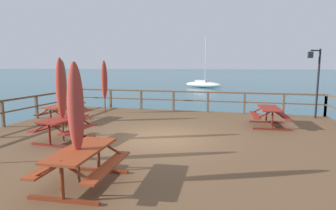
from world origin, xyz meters
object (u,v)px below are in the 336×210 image
at_px(picnic_table_mid_right, 82,159).
at_px(patio_umbrella_tall_front, 61,89).
at_px(picnic_table_front_right, 64,124).
at_px(patio_umbrella_short_back, 63,83).
at_px(patio_umbrella_tall_mid_left, 76,108).
at_px(picnic_table_front_left, 65,109).
at_px(lamp_post_hooked, 315,73).
at_px(patio_umbrella_tall_back_left, 104,80).
at_px(sailboat_distant, 203,84).
at_px(picnic_table_back_left, 269,113).

relative_size(picnic_table_mid_right, patio_umbrella_tall_front, 0.72).
xyz_separation_m(picnic_table_front_right, picnic_table_mid_right, (2.41, -2.84, 0.01)).
height_order(patio_umbrella_short_back, patio_umbrella_tall_mid_left, patio_umbrella_short_back).
bearing_deg(picnic_table_mid_right, picnic_table_front_right, 130.27).
xyz_separation_m(picnic_table_front_left, picnic_table_mid_right, (4.27, -5.57, -0.01)).
bearing_deg(lamp_post_hooked, patio_umbrella_tall_front, -144.42).
bearing_deg(picnic_table_front_left, patio_umbrella_tall_front, -56.21).
bearing_deg(picnic_table_front_left, patio_umbrella_tall_back_left, 76.01).
bearing_deg(picnic_table_mid_right, sailboat_distant, 93.50).
relative_size(picnic_table_mid_right, patio_umbrella_short_back, 0.72).
bearing_deg(picnic_table_mid_right, lamp_post_hooked, 55.18).
bearing_deg(lamp_post_hooked, picnic_table_front_right, -144.20).
bearing_deg(patio_umbrella_tall_mid_left, lamp_post_hooked, 55.05).
bearing_deg(picnic_table_front_left, sailboat_distant, 86.50).
distance_m(picnic_table_back_left, patio_umbrella_tall_front, 7.92).
distance_m(patio_umbrella_tall_front, lamp_post_hooked, 10.88).
bearing_deg(picnic_table_mid_right, picnic_table_front_left, 127.49).
relative_size(picnic_table_back_left, lamp_post_hooked, 0.58).
relative_size(picnic_table_front_right, patio_umbrella_short_back, 0.66).
bearing_deg(patio_umbrella_short_back, patio_umbrella_tall_back_left, 75.20).
bearing_deg(picnic_table_front_left, lamp_post_hooked, 18.73).
distance_m(picnic_table_front_right, patio_umbrella_tall_mid_left, 3.86).
bearing_deg(picnic_table_front_left, picnic_table_back_left, 8.84).
bearing_deg(patio_umbrella_tall_mid_left, picnic_table_back_left, 58.09).
xyz_separation_m(picnic_table_back_left, patio_umbrella_short_back, (-8.57, -1.31, 1.15)).
height_order(picnic_table_mid_right, lamp_post_hooked, lamp_post_hooked).
height_order(picnic_table_back_left, patio_umbrella_short_back, patio_umbrella_short_back).
distance_m(picnic_table_front_left, patio_umbrella_short_back, 1.14).
distance_m(patio_umbrella_short_back, sailboat_distant, 32.24).
distance_m(picnic_table_back_left, picnic_table_mid_right, 8.11).
bearing_deg(picnic_table_front_right, sailboat_distant, 89.84).
distance_m(picnic_table_mid_right, patio_umbrella_tall_back_left, 8.95).
height_order(picnic_table_front_right, sailboat_distant, sailboat_distant).
bearing_deg(picnic_table_back_left, patio_umbrella_tall_front, -148.96).
xyz_separation_m(picnic_table_front_left, patio_umbrella_short_back, (-0.03, 0.02, 1.14)).
xyz_separation_m(picnic_table_front_right, patio_umbrella_tall_mid_left, (2.34, -2.89, 1.05)).
xyz_separation_m(picnic_table_back_left, sailboat_distant, (-6.57, 30.81, -0.87)).
distance_m(patio_umbrella_tall_back_left, patio_umbrella_tall_mid_left, 8.89).
relative_size(patio_umbrella_tall_front, lamp_post_hooked, 0.84).
height_order(picnic_table_mid_right, patio_umbrella_short_back, patio_umbrella_short_back).
relative_size(picnic_table_mid_right, patio_umbrella_tall_back_left, 0.71).
xyz_separation_m(picnic_table_front_right, patio_umbrella_short_back, (-1.90, 2.75, 1.15)).
height_order(picnic_table_front_left, patio_umbrella_tall_front, patio_umbrella_tall_front).
relative_size(patio_umbrella_short_back, lamp_post_hooked, 0.84).
bearing_deg(picnic_table_mid_right, patio_umbrella_tall_back_left, 114.24).
xyz_separation_m(patio_umbrella_tall_back_left, sailboat_distant, (1.34, 29.61, -2.04)).
bearing_deg(patio_umbrella_tall_back_left, picnic_table_back_left, -8.61).
bearing_deg(picnic_table_front_right, patio_umbrella_short_back, 124.65).
height_order(picnic_table_back_left, picnic_table_mid_right, same).
bearing_deg(patio_umbrella_tall_mid_left, picnic_table_mid_right, 36.12).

